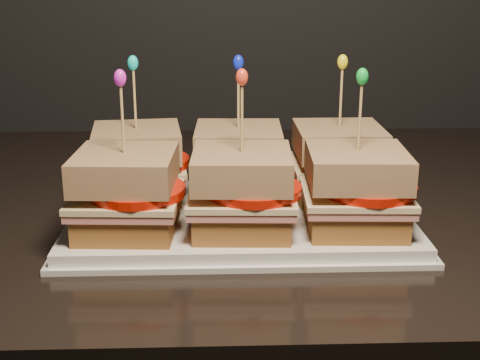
{
  "coord_description": "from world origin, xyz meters",
  "views": [
    {
      "loc": [
        -0.67,
        0.84,
        1.15
      ],
      "look_at": [
        -0.65,
        1.53,
        0.93
      ],
      "focal_mm": 50.0,
      "sensor_mm": 36.0,
      "label": 1
    }
  ],
  "objects": [
    {
      "name": "granite_slab",
      "position": [
        -0.46,
        1.65,
        0.85
      ],
      "size": [
        2.32,
        0.72,
        0.03
      ],
      "primitive_type": "cube",
      "color": "black",
      "rests_on": "cabinet"
    },
    {
      "name": "platter",
      "position": [
        -0.65,
        1.53,
        0.88
      ],
      "size": [
        0.37,
        0.23,
        0.02
      ],
      "primitive_type": "cube",
      "color": "white",
      "rests_on": "granite_slab"
    },
    {
      "name": "platter_rim",
      "position": [
        -0.65,
        1.53,
        0.87
      ],
      "size": [
        0.38,
        0.24,
        0.01
      ],
      "primitive_type": "cube",
      "color": "white",
      "rests_on": "granite_slab"
    },
    {
      "name": "sandwich_0_bread_bot",
      "position": [
        -0.77,
        1.59,
        0.9
      ],
      "size": [
        0.11,
        0.11,
        0.03
      ],
      "primitive_type": "cube",
      "rotation": [
        0.0,
        0.0,
        0.11
      ],
      "color": "#593613",
      "rests_on": "platter"
    },
    {
      "name": "sandwich_0_ham",
      "position": [
        -0.77,
        1.59,
        0.92
      ],
      "size": [
        0.12,
        0.11,
        0.01
      ],
      "primitive_type": "cube",
      "rotation": [
        0.0,
        0.0,
        0.11
      ],
      "color": "#C86F66",
      "rests_on": "sandwich_0_bread_bot"
    },
    {
      "name": "sandwich_0_cheese",
      "position": [
        -0.77,
        1.59,
        0.93
      ],
      "size": [
        0.12,
        0.12,
        0.01
      ],
      "primitive_type": "cube",
      "rotation": [
        0.0,
        0.0,
        0.11
      ],
      "color": "beige",
      "rests_on": "sandwich_0_ham"
    },
    {
      "name": "sandwich_0_tomato",
      "position": [
        -0.75,
        1.58,
        0.94
      ],
      "size": [
        0.1,
        0.1,
        0.01
      ],
      "primitive_type": "cylinder",
      "color": "#BC1607",
      "rests_on": "sandwich_0_cheese"
    },
    {
      "name": "sandwich_0_bread_top",
      "position": [
        -0.77,
        1.59,
        0.96
      ],
      "size": [
        0.11,
        0.11,
        0.03
      ],
      "primitive_type": "cube",
      "rotation": [
        0.0,
        0.0,
        0.11
      ],
      "color": "#562810",
      "rests_on": "sandwich_0_tomato"
    },
    {
      "name": "sandwich_0_pick",
      "position": [
        -0.77,
        1.59,
        1.0
      ],
      "size": [
        0.0,
        0.0,
        0.09
      ],
      "primitive_type": "cylinder",
      "color": "tan",
      "rests_on": "sandwich_0_bread_top"
    },
    {
      "name": "sandwich_0_frill",
      "position": [
        -0.77,
        1.59,
        1.05
      ],
      "size": [
        0.01,
        0.01,
        0.02
      ],
      "primitive_type": "ellipsoid",
      "color": "#0DCBC2",
      "rests_on": "sandwich_0_pick"
    },
    {
      "name": "sandwich_1_bread_bot",
      "position": [
        -0.65,
        1.59,
        0.9
      ],
      "size": [
        0.1,
        0.1,
        0.03
      ],
      "primitive_type": "cube",
      "rotation": [
        0.0,
        0.0,
        -0.03
      ],
      "color": "#593613",
      "rests_on": "platter"
    },
    {
      "name": "sandwich_1_ham",
      "position": [
        -0.65,
        1.59,
        0.92
      ],
      "size": [
        0.11,
        0.11,
        0.01
      ],
      "primitive_type": "cube",
      "rotation": [
        0.0,
        0.0,
        -0.03
      ],
      "color": "#C86F66",
      "rests_on": "sandwich_1_bread_bot"
    },
    {
      "name": "sandwich_1_cheese",
      "position": [
        -0.65,
        1.59,
        0.93
      ],
      "size": [
        0.11,
        0.11,
        0.01
      ],
      "primitive_type": "cube",
      "rotation": [
        0.0,
        0.0,
        -0.03
      ],
      "color": "beige",
      "rests_on": "sandwich_1_ham"
    },
    {
      "name": "sandwich_1_tomato",
      "position": [
        -0.64,
        1.58,
        0.94
      ],
      "size": [
        0.1,
        0.1,
        0.01
      ],
      "primitive_type": "cylinder",
      "color": "#BC1607",
      "rests_on": "sandwich_1_cheese"
    },
    {
      "name": "sandwich_1_bread_top",
      "position": [
        -0.65,
        1.59,
        0.96
      ],
      "size": [
        0.1,
        0.1,
        0.03
      ],
      "primitive_type": "cube",
      "rotation": [
        0.0,
        0.0,
        -0.03
      ],
      "color": "#562810",
      "rests_on": "sandwich_1_tomato"
    },
    {
      "name": "sandwich_1_pick",
      "position": [
        -0.65,
        1.59,
        1.0
      ],
      "size": [
        0.0,
        0.0,
        0.09
      ],
      "primitive_type": "cylinder",
      "color": "tan",
      "rests_on": "sandwich_1_bread_top"
    },
    {
      "name": "sandwich_1_frill",
      "position": [
        -0.65,
        1.59,
        1.05
      ],
      "size": [
        0.01,
        0.01,
        0.02
      ],
      "primitive_type": "ellipsoid",
      "color": "#0F20DA",
      "rests_on": "sandwich_1_pick"
    },
    {
      "name": "sandwich_2_bread_bot",
      "position": [
        -0.53,
        1.59,
        0.9
      ],
      "size": [
        0.1,
        0.1,
        0.03
      ],
      "primitive_type": "cube",
      "rotation": [
        0.0,
        0.0,
        0.0
      ],
      "color": "#593613",
      "rests_on": "platter"
    },
    {
      "name": "sandwich_2_ham",
      "position": [
        -0.53,
        1.59,
        0.92
      ],
      "size": [
        0.11,
        0.1,
        0.01
      ],
      "primitive_type": "cube",
      "rotation": [
        0.0,
        0.0,
        0.0
      ],
      "color": "#C86F66",
      "rests_on": "sandwich_2_bread_bot"
    },
    {
      "name": "sandwich_2_cheese",
      "position": [
        -0.53,
        1.59,
        0.93
      ],
      "size": [
        0.11,
        0.11,
        0.01
      ],
      "primitive_type": "cube",
      "rotation": [
        0.0,
        0.0,
        0.0
      ],
      "color": "beige",
      "rests_on": "sandwich_2_ham"
    },
    {
      "name": "sandwich_2_tomato",
      "position": [
        -0.52,
        1.58,
        0.94
      ],
      "size": [
        0.1,
        0.1,
        0.01
      ],
      "primitive_type": "cylinder",
      "color": "#BC1607",
      "rests_on": "sandwich_2_cheese"
    },
    {
      "name": "sandwich_2_bread_top",
      "position": [
        -0.53,
        1.59,
        0.96
      ],
      "size": [
        0.1,
        0.1,
        0.03
      ],
      "primitive_type": "cube",
      "rotation": [
        0.0,
        0.0,
        0.0
      ],
      "color": "#562810",
      "rests_on": "sandwich_2_tomato"
    },
    {
      "name": "sandwich_2_pick",
      "position": [
        -0.53,
        1.59,
        1.0
      ],
      "size": [
        0.0,
        0.0,
        0.09
      ],
      "primitive_type": "cylinder",
      "color": "tan",
      "rests_on": "sandwich_2_bread_top"
    },
    {
      "name": "sandwich_2_frill",
      "position": [
        -0.53,
        1.59,
        1.05
      ],
      "size": [
        0.01,
        0.01,
        0.02
      ],
      "primitive_type": "ellipsoid",
      "color": "yellow",
      "rests_on": "sandwich_2_pick"
    },
    {
      "name": "sandwich_3_bread_bot",
      "position": [
        -0.77,
        1.48,
        0.9
      ],
      "size": [
        0.1,
        0.1,
        0.03
      ],
      "primitive_type": "cube",
      "rotation": [
        0.0,
        0.0,
        -0.06
      ],
      "color": "#593613",
      "rests_on": "platter"
    },
    {
      "name": "sandwich_3_ham",
      "position": [
        -0.77,
        1.48,
        0.92
      ],
      "size": [
        0.11,
        0.11,
        0.01
      ],
      "primitive_type": "cube",
      "rotation": [
        0.0,
        0.0,
        -0.06
      ],
      "color": "#C86F66",
      "rests_on": "sandwich_3_bread_bot"
    },
    {
      "name": "sandwich_3_cheese",
      "position": [
        -0.77,
        1.48,
        0.93
      ],
      "size": [
        0.11,
        0.11,
        0.01
      ],
      "primitive_type": "cube",
      "rotation": [
        0.0,
        0.0,
        -0.06
      ],
      "color": "beige",
      "rests_on": "sandwich_3_ham"
    },
    {
      "name": "sandwich_3_tomato",
      "position": [
        -0.75,
        1.48,
        0.94
      ],
      "size": [
        0.1,
        0.1,
        0.01
      ],
      "primitive_type": "cylinder",
      "color": "#BC1607",
      "rests_on": "sandwich_3_cheese"
    },
    {
      "name": "sandwich_3_bread_top",
      "position": [
        -0.77,
        1.48,
        0.96
      ],
      "size": [
        0.1,
        0.1,
        0.03
      ],
      "primitive_type": "cube",
      "rotation": [
        0.0,
        0.0,
        -0.06
      ],
      "color": "#562810",
      "rests_on": "sandwich_3_tomato"
    },
    {
      "name": "sandwich_3_pick",
      "position": [
        -0.77,
        1.48,
        1.0
      ],
      "size": [
        0.0,
        0.0,
        0.09
      ],
      "primitive_type": "cylinder",
      "color": "tan",
      "rests_on": "sandwich_3_bread_top"
    },
    {
      "name": "sandwich_3_frill",
      "position": [
        -0.77,
        1.48,
        1.05
      ],
      "size": [
        0.01,
        0.01,
        0.02
      ],
      "primitive_type": "ellipsoid",
      "color": "#D322BD",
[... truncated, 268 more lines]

